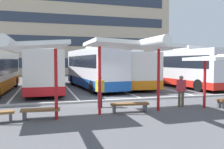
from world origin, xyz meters
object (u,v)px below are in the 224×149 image
waiting_shelter_0 (15,48)px  waiting_shelter_1 (132,47)px  coach_bus_2 (93,68)px  coach_bus_3 (128,69)px  bench_1 (41,111)px  waiting_passenger_0 (181,89)px  coach_bus_4 (177,68)px  coach_bus_1 (46,70)px  waiting_passenger_1 (100,89)px  bench_2 (130,105)px

waiting_shelter_0 → waiting_shelter_1: waiting_shelter_1 is taller
coach_bus_2 → coach_bus_3: 3.84m
bench_1 → waiting_passenger_0: bearing=5.5°
coach_bus_4 → waiting_shelter_0: 17.29m
coach_bus_1 → waiting_shelter_0: 11.51m
coach_bus_4 → coach_bus_3: bearing=162.5°
coach_bus_3 → waiting_passenger_0: 10.92m
coach_bus_1 → waiting_shelter_0: coach_bus_1 is taller
coach_bus_3 → bench_1: (-8.18, -11.54, -1.29)m
waiting_shelter_0 → waiting_passenger_1: 4.86m
waiting_shelter_0 → bench_1: size_ratio=2.69×
waiting_shelter_0 → waiting_passenger_0: bearing=8.0°
bench_2 → bench_1: bearing=-176.8°
coach_bus_1 → bench_1: size_ratio=7.77×
bench_1 → waiting_shelter_1: 4.93m
bench_2 → waiting_passenger_0: 3.20m
waiting_shelter_0 → coach_bus_1: bearing=83.8°
coach_bus_3 → coach_bus_2: bearing=-165.2°
coach_bus_4 → waiting_passenger_0: size_ratio=7.25×
waiting_shelter_1 → bench_2: bearing=90.0°
coach_bus_3 → coach_bus_4: size_ratio=0.96×
coach_bus_1 → waiting_shelter_1: (3.73, -11.03, 1.45)m
coach_bus_3 → waiting_passenger_0: coach_bus_3 is taller
waiting_passenger_0 → waiting_shelter_0: bearing=-172.0°
coach_bus_3 → waiting_passenger_1: 11.13m
coach_bus_4 → waiting_passenger_1: coach_bus_4 is taller
coach_bus_1 → coach_bus_4: size_ratio=1.04×
waiting_shelter_0 → bench_2: waiting_shelter_0 is taller
bench_1 → bench_2: size_ratio=0.87×
coach_bus_1 → waiting_passenger_0: 12.33m
coach_bus_4 → waiting_passenger_1: bearing=-139.5°
coach_bus_4 → waiting_passenger_1: size_ratio=7.19×
coach_bus_4 → bench_2: 13.23m
waiting_shelter_0 → waiting_passenger_1: waiting_shelter_0 is taller
coach_bus_1 → waiting_passenger_0: (6.83, -10.24, -0.69)m
waiting_shelter_0 → waiting_passenger_1: size_ratio=2.59×
waiting_shelter_1 → waiting_shelter_0: bearing=-176.1°
coach_bus_4 → waiting_shelter_1: 13.46m
coach_bus_3 → bench_1: bearing=-125.3°
waiting_shelter_0 → coach_bus_2: bearing=64.0°
waiting_shelter_1 → waiting_passenger_1: (-1.10, 1.83, -2.13)m
coach_bus_3 → bench_1: size_ratio=7.17×
coach_bus_3 → coach_bus_4: coach_bus_4 is taller
coach_bus_1 → waiting_passenger_1: (2.62, -9.20, -0.68)m
coach_bus_1 → coach_bus_3: 7.86m
bench_2 → waiting_passenger_0: (3.10, 0.46, 0.63)m
coach_bus_2 → coach_bus_3: bearing=14.8°
waiting_shelter_0 → bench_1: bearing=26.3°
bench_1 → coach_bus_4: bearing=38.4°
coach_bus_2 → waiting_passenger_0: size_ratio=6.30×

